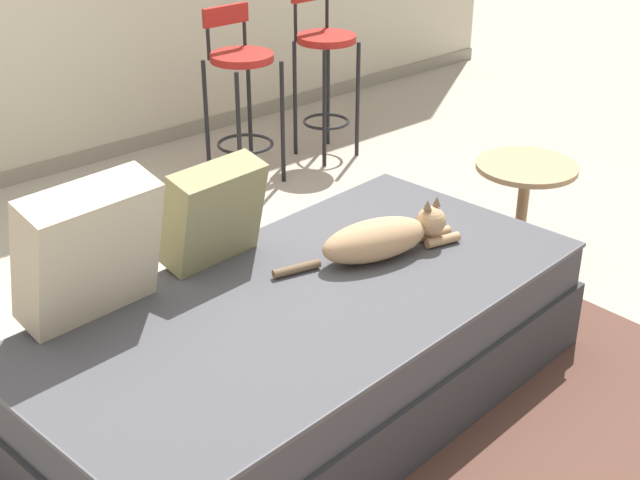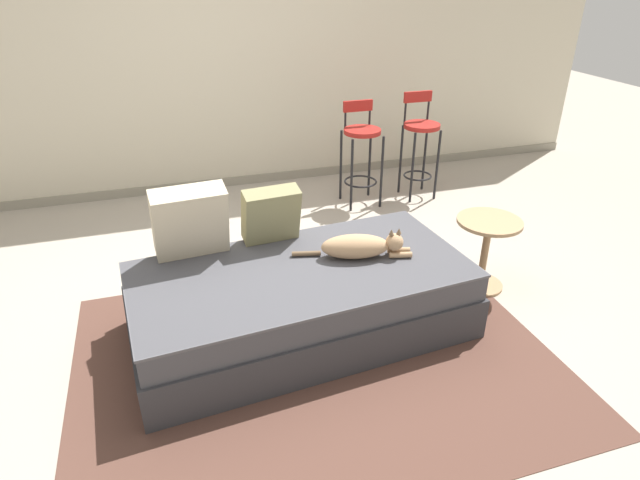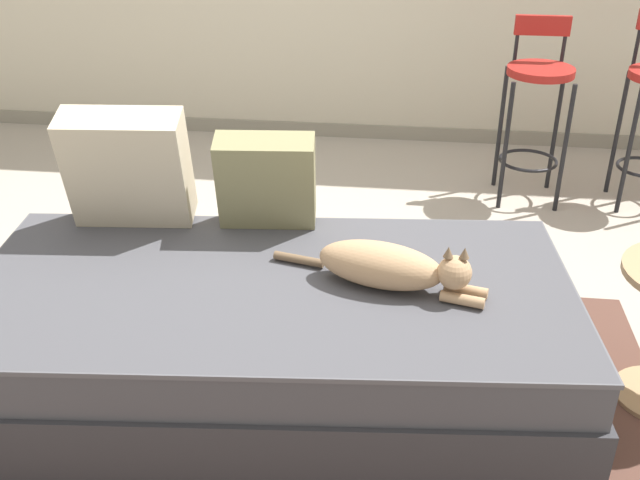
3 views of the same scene
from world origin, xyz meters
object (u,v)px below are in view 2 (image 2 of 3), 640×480
throw_pillow_corner (190,222)px  side_table (486,244)px  throw_pillow_middle (271,215)px  bar_stool_by_doorway (420,138)px  bar_stool_near_window (361,146)px  cat (360,246)px  couch (302,300)px

throw_pillow_corner → side_table: throw_pillow_corner is taller
throw_pillow_middle → bar_stool_by_doorway: size_ratio=0.38×
throw_pillow_middle → bar_stool_by_doorway: 2.25m
bar_stool_near_window → bar_stool_by_doorway: bar_stool_by_doorway is taller
bar_stool_by_doorway → cat: bearing=-126.3°
throw_pillow_corner → side_table: (1.96, -0.24, -0.34)m
throw_pillow_corner → bar_stool_near_window: 2.21m
throw_pillow_middle → bar_stool_by_doorway: bar_stool_by_doorway is taller
cat → bar_stool_near_window: 1.89m
couch → cat: cat is taller
cat → side_table: cat is taller
cat → bar_stool_near_window: size_ratio=0.76×
side_table → throw_pillow_middle: bearing=169.0°
throw_pillow_middle → bar_stool_near_window: bearing=50.1°
couch → throw_pillow_middle: bearing=102.1°
bar_stool_near_window → side_table: bar_stool_near_window is taller
bar_stool_by_doorway → side_table: bearing=-100.8°
couch → side_table: size_ratio=4.03×
bar_stool_near_window → throw_pillow_corner: bearing=-139.4°
cat → side_table: size_ratio=1.39×
bar_stool_by_doorway → side_table: bar_stool_by_doorway is taller
throw_pillow_middle → side_table: size_ratio=0.72×
throw_pillow_corner → bar_stool_by_doorway: bearing=32.3°
couch → throw_pillow_middle: (-0.09, 0.40, 0.41)m
cat → bar_stool_near_window: bearing=68.5°
throw_pillow_corner → bar_stool_by_doorway: (2.27, 1.44, -0.10)m
bar_stool_near_window → side_table: 1.71m
bar_stool_near_window → side_table: size_ratio=1.82×
throw_pillow_corner → throw_pillow_middle: size_ratio=1.23×
couch → bar_stool_near_window: bar_stool_near_window is taller
bar_stool_by_doorway → side_table: 1.72m
couch → throw_pillow_middle: 0.58m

